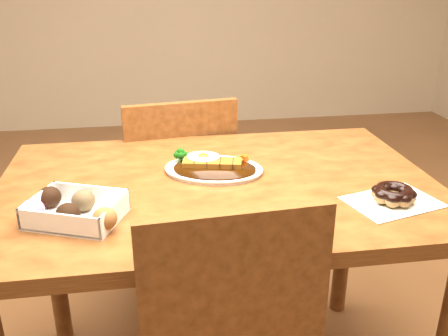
{
  "coord_description": "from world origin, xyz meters",
  "views": [
    {
      "loc": [
        -0.18,
        -1.24,
        1.31
      ],
      "look_at": [
        0.01,
        -0.05,
        0.81
      ],
      "focal_mm": 40.0,
      "sensor_mm": 36.0,
      "label": 1
    }
  ],
  "objects": [
    {
      "name": "donut_box",
      "position": [
        -0.36,
        -0.17,
        0.78
      ],
      "size": [
        0.25,
        0.22,
        0.06
      ],
      "rotation": [
        0.0,
        0.0,
        -0.39
      ],
      "color": "white",
      "rests_on": "table"
    },
    {
      "name": "katsu_curry_plate",
      "position": [
        -0.01,
        0.08,
        0.76
      ],
      "size": [
        0.32,
        0.27,
        0.06
      ],
      "rotation": [
        0.0,
        0.0,
        -0.28
      ],
      "color": "white",
      "rests_on": "table"
    },
    {
      "name": "table",
      "position": [
        0.0,
        0.0,
        0.65
      ],
      "size": [
        1.2,
        0.8,
        0.75
      ],
      "color": "#502710",
      "rests_on": "ground"
    },
    {
      "name": "chair_far",
      "position": [
        -0.08,
        0.54,
        0.48
      ],
      "size": [
        0.47,
        0.47,
        0.87
      ],
      "rotation": [
        0.0,
        0.0,
        3.27
      ],
      "color": "#502710",
      "rests_on": "ground"
    },
    {
      "name": "pon_de_ring",
      "position": [
        0.42,
        -0.2,
        0.77
      ],
      "size": [
        0.26,
        0.21,
        0.04
      ],
      "rotation": [
        0.0,
        0.0,
        0.26
      ],
      "color": "silver",
      "rests_on": "table"
    }
  ]
}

